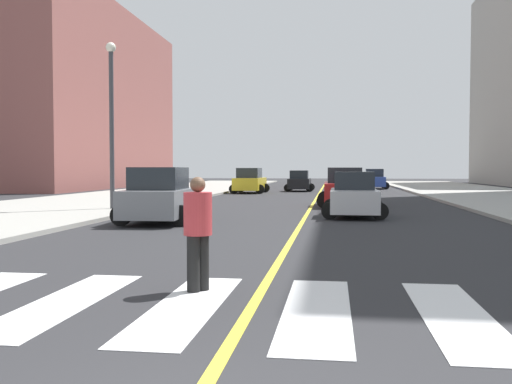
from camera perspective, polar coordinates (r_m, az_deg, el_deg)
sidewalk_kerb_west at (r=27.18m, az=-21.54°, el=-1.71°), size 10.00×120.00×0.15m
crosswalk_paint at (r=7.93m, az=-0.49°, el=-11.60°), size 13.50×4.00×0.01m
lane_divider_paint at (r=43.68m, az=6.36°, el=-0.18°), size 0.16×80.00×0.01m
low_rise_brick_west at (r=63.94m, az=-19.48°, el=8.66°), size 16.00×32.00×18.19m
car_red_nearest at (r=29.24m, az=8.88°, el=0.38°), size 2.80×4.46×1.98m
car_black_second at (r=48.60m, az=4.41°, el=1.06°), size 2.51×4.00×1.78m
car_yellow_third at (r=44.86m, az=-0.63°, el=1.08°), size 2.86×4.50×1.99m
car_white_fourth at (r=63.62m, az=11.68°, el=1.36°), size 2.75×4.29×1.88m
car_blue_fifth at (r=55.48m, az=11.83°, el=1.24°), size 2.75×4.33×1.91m
car_gray_sixth at (r=20.47m, az=-9.58°, el=-0.48°), size 2.89×4.50×1.97m
car_silver_seventh at (r=22.95m, az=9.83°, el=-0.38°), size 2.54×4.05×1.80m
pedestrian_crossing at (r=8.88m, az=-5.87°, el=-3.68°), size 0.44×0.44×1.79m
street_lamp at (r=26.14m, az=-14.34°, el=7.92°), size 0.44×0.44×7.35m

